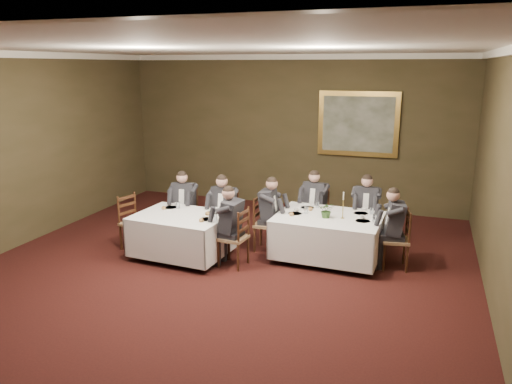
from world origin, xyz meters
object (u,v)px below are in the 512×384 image
Objects in this scene: diner_main_endleft at (267,223)px; chair_sec_endright at (234,249)px; diner_main_backleft at (315,213)px; chair_main_backright at (365,230)px; diner_main_endright at (395,238)px; centerpiece at (327,209)px; candlestick at (343,208)px; diner_sec_backright at (224,219)px; chair_sec_endleft at (135,234)px; table_main at (328,234)px; diner_sec_backleft at (185,214)px; chair_sec_backright at (225,231)px; painting at (358,124)px; diner_main_backright at (365,219)px; chair_main_backleft at (315,224)px; table_second at (182,232)px; chair_sec_backleft at (185,225)px; diner_sec_endright at (233,236)px; chair_main_endright at (395,251)px; chair_main_endleft at (267,235)px.

chair_sec_endright is at bearing -20.65° from diner_main_endleft.
diner_main_backleft is 0.98m from chair_main_backright.
diner_main_endright reaches higher than centerpiece.
chair_main_backright is 1.18m from candlestick.
diner_sec_backright reaches higher than chair_sec_endleft.
diner_main_endleft is 1.00× the size of diner_main_endright.
diner_main_endright reaches higher than chair_sec_endright.
centerpiece is at bearing -101.68° from table_main.
chair_sec_backright is at bearing 168.78° from diner_sec_backleft.
diner_main_backleft reaches higher than candlestick.
painting reaches higher than diner_main_endleft.
diner_main_backright is at bearing 61.37° from centerpiece.
chair_main_backleft is 0.74× the size of diner_main_backright.
table_second is 0.94× the size of painting.
chair_sec_backleft is 1.64m from diner_sec_endright.
diner_sec_backright is at bearing -121.90° from painting.
chair_sec_backleft is 2.83m from centerpiece.
chair_sec_endleft is (-1.99, 0.14, 0.00)m from chair_sec_endright.
chair_main_endright is at bearing 2.69° from centerpiece.
diner_sec_backright is at bearing 36.35° from diner_sec_endright.
chair_main_endleft is at bearing -173.68° from chair_sec_backright.
painting is at bearing 155.02° from chair_sec_endleft.
chair_main_backleft is 1.00× the size of chair_sec_backleft.
chair_sec_endleft is at bearing 42.14° from diner_sec_backleft.
diner_main_endright is 3.89m from diner_sec_backleft.
painting reaches higher than chair_sec_backright.
diner_sec_backright is at bearing 167.99° from diner_sec_backleft.
chair_main_endright is 0.74× the size of diner_main_endright.
candlestick reaches higher than chair_sec_endright.
diner_main_endright is at bearing 90.00° from chair_main_endright.
diner_main_backright is 1.00× the size of diner_sec_endright.
diner_sec_backleft and diner_sec_endright have the same top height.
chair_main_endright is 3.90m from chair_sec_backleft.
diner_main_backright reaches higher than centerpiece.
diner_main_endleft is 1.00× the size of diner_sec_endright.
chair_main_backleft and chair_sec_endright have the same top height.
diner_main_backleft is (1.97, 1.68, 0.06)m from table_second.
diner_main_backleft reaches higher than chair_main_backright.
candlestick is at bearing -59.67° from diner_sec_endright.
chair_sec_backleft reaches higher than table_second.
diner_main_backright is at bearing -174.04° from diner_sec_backleft.
table_main is 1.94m from chair_sec_backright.
chair_main_backright is 0.56× the size of painting.
chair_sec_backleft is 3.09m from candlestick.
diner_sec_backright is (-1.49, -0.93, 0.23)m from chair_main_backleft.
chair_main_endright is at bearing -176.88° from chair_sec_backright.
chair_sec_backright is 0.99m from chair_sec_endright.
diner_main_backright is 2.87× the size of candlestick.
painting reaches higher than chair_sec_endleft.
table_main is 1.37× the size of diner_main_backright.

